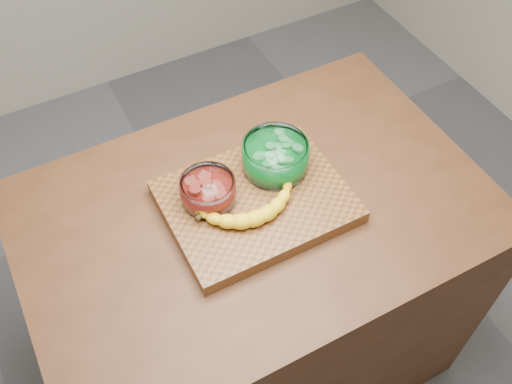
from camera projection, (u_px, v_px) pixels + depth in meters
name	position (u px, v px, depth m)	size (l,w,h in m)	color
ground	(256.00, 350.00, 2.16)	(3.50, 3.50, 0.00)	#5A5A5F
counter	(256.00, 292.00, 1.81)	(1.20, 0.80, 0.90)	#4D2B17
cutting_board	(256.00, 202.00, 1.44)	(0.45, 0.35, 0.04)	brown
bowl_red	(208.00, 191.00, 1.40)	(0.14, 0.14, 0.06)	white
bowl_green	(275.00, 157.00, 1.46)	(0.17, 0.17, 0.08)	white
banana	(250.00, 207.00, 1.38)	(0.29, 0.14, 0.04)	yellow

